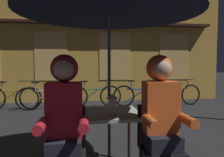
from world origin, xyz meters
TOP-DOWN VIEW (x-y plane):
  - cafe_table at (0.00, 0.00)m, footprint 0.72×0.72m
  - lantern at (0.02, -0.10)m, footprint 0.11×0.11m
  - chair_left at (-0.48, -0.37)m, footprint 0.40×0.40m
  - chair_right at (0.48, -0.37)m, footprint 0.40×0.40m
  - person_left_hooded at (-0.48, -0.43)m, footprint 0.45×0.56m
  - person_right_hooded at (0.48, -0.43)m, footprint 0.45×0.56m
  - shopfront_building at (-0.29, 5.40)m, footprint 10.00×0.93m
  - bicycle_nearest at (-2.34, 3.98)m, footprint 1.68×0.20m
  - bicycle_second at (-1.37, 3.81)m, footprint 1.68×0.13m
  - bicycle_third at (0.01, 4.01)m, footprint 1.68×0.08m
  - bicycle_fourth at (1.43, 3.90)m, footprint 1.66×0.37m
  - bicycle_fifth at (2.61, 3.95)m, footprint 1.68×0.20m

SIDE VIEW (x-z plane):
  - bicycle_nearest at x=-2.34m, z-range -0.07..0.77m
  - bicycle_second at x=-1.37m, z-range -0.07..0.77m
  - bicycle_third at x=0.01m, z-range -0.07..0.77m
  - bicycle_fourth at x=1.43m, z-range -0.07..0.77m
  - bicycle_fifth at x=2.61m, z-range -0.07..0.77m
  - chair_left at x=-0.48m, z-range 0.05..0.92m
  - chair_right at x=0.48m, z-range 0.05..0.92m
  - cafe_table at x=0.00m, z-range 0.27..1.01m
  - person_left_hooded at x=-0.48m, z-range 0.15..1.55m
  - person_right_hooded at x=0.48m, z-range 0.15..1.55m
  - lantern at x=0.02m, z-range 0.75..0.98m
  - shopfront_building at x=-0.29m, z-range -0.01..6.19m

